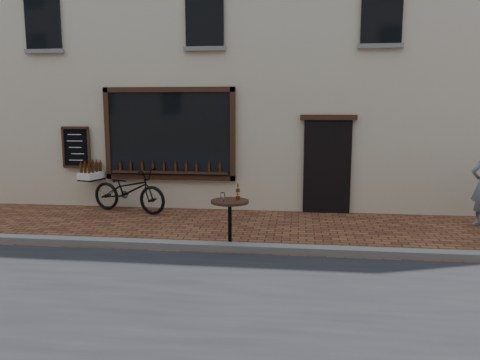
# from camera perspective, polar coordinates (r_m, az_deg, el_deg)

# --- Properties ---
(ground) EXTENTS (90.00, 90.00, 0.00)m
(ground) POSITION_cam_1_polar(r_m,az_deg,el_deg) (8.13, -1.88, -8.97)
(ground) COLOR #51281A
(ground) RESTS_ON ground
(kerb) EXTENTS (90.00, 0.25, 0.12)m
(kerb) POSITION_cam_1_polar(r_m,az_deg,el_deg) (8.30, -1.66, -8.16)
(kerb) COLOR slate
(kerb) RESTS_ON ground
(shop_building) EXTENTS (28.00, 6.20, 10.00)m
(shop_building) POSITION_cam_1_polar(r_m,az_deg,el_deg) (14.41, 2.30, 18.86)
(shop_building) COLOR beige
(shop_building) RESTS_ON ground
(cargo_bicycle) EXTENTS (2.40, 1.26, 1.13)m
(cargo_bicycle) POSITION_cam_1_polar(r_m,az_deg,el_deg) (11.50, -13.55, -1.16)
(cargo_bicycle) COLOR black
(cargo_bicycle) RESTS_ON ground
(bistro_table) EXTENTS (0.68, 0.68, 1.16)m
(bistro_table) POSITION_cam_1_polar(r_m,az_deg,el_deg) (8.29, -1.22, -4.17)
(bistro_table) COLOR black
(bistro_table) RESTS_ON ground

